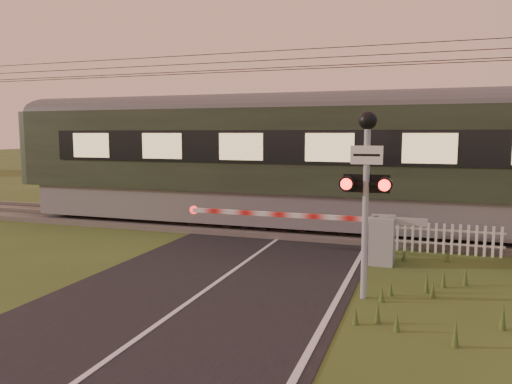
% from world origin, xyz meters
% --- Properties ---
extents(ground, '(160.00, 160.00, 0.00)m').
position_xyz_m(ground, '(0.00, 0.00, 0.00)').
color(ground, '#384A1C').
rests_on(ground, ground).
extents(road, '(6.00, 140.00, 0.03)m').
position_xyz_m(road, '(0.02, -0.23, 0.01)').
color(road, black).
rests_on(road, ground).
extents(track_bed, '(140.00, 3.40, 0.39)m').
position_xyz_m(track_bed, '(0.00, 6.50, 0.07)').
color(track_bed, '#47423D').
rests_on(track_bed, ground).
extents(overhead_wires, '(120.00, 0.62, 0.62)m').
position_xyz_m(overhead_wires, '(0.00, 6.50, 5.72)').
color(overhead_wires, black).
rests_on(overhead_wires, ground).
extents(boom_gate, '(6.59, 0.93, 1.24)m').
position_xyz_m(boom_gate, '(3.09, 3.06, 0.67)').
color(boom_gate, gray).
rests_on(boom_gate, ground).
extents(crossing_signal, '(0.96, 0.37, 3.78)m').
position_xyz_m(crossing_signal, '(3.23, 0.05, 2.60)').
color(crossing_signal, gray).
rests_on(crossing_signal, ground).
extents(picket_fence, '(3.12, 0.07, 0.85)m').
position_xyz_m(picket_fence, '(4.90, 4.60, 0.43)').
color(picket_fence, silver).
rests_on(picket_fence, ground).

